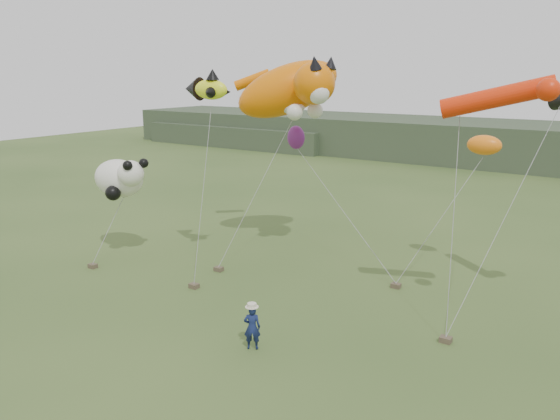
{
  "coord_description": "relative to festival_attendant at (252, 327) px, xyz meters",
  "views": [
    {
      "loc": [
        12.11,
        -12.94,
        8.82
      ],
      "look_at": [
        1.47,
        3.0,
        4.0
      ],
      "focal_mm": 35.0,
      "sensor_mm": 36.0,
      "label": 1
    }
  ],
  "objects": [
    {
      "name": "sandbag_anchors",
      "position": [
        -2.89,
        4.28,
        -0.66
      ],
      "size": [
        16.32,
        5.86,
        0.2
      ],
      "color": "brown",
      "rests_on": "ground"
    },
    {
      "name": "headland",
      "position": [
        -5.39,
        44.55,
        1.17
      ],
      "size": [
        90.0,
        13.0,
        4.0
      ],
      "color": "#2D3D28",
      "rests_on": "ground"
    },
    {
      "name": "misc_kites",
      "position": [
        -0.26,
        11.34,
        4.93
      ],
      "size": [
        11.06,
        1.28,
        1.4
      ],
      "color": "orange",
      "rests_on": "ground"
    },
    {
      "name": "festival_attendant",
      "position": [
        0.0,
        0.0,
        0.0
      ],
      "size": [
        0.66,
        0.59,
        1.51
      ],
      "primitive_type": "imported",
      "rotation": [
        0.0,
        0.0,
        3.68
      ],
      "color": "#141E4B",
      "rests_on": "ground"
    },
    {
      "name": "cat_kite",
      "position": [
        -4.39,
        9.33,
        7.34
      ],
      "size": [
        6.73,
        5.13,
        3.89
      ],
      "color": "orange",
      "rests_on": "ground"
    },
    {
      "name": "fish_kite",
      "position": [
        -6.25,
        5.11,
        7.42
      ],
      "size": [
        2.64,
        1.78,
        1.36
      ],
      "color": "#EEFB1E",
      "rests_on": "ground"
    },
    {
      "name": "ground",
      "position": [
        -2.28,
        -0.14,
        -0.76
      ],
      "size": [
        120.0,
        120.0,
        0.0
      ],
      "primitive_type": "plane",
      "color": "#385123",
      "rests_on": "ground"
    },
    {
      "name": "tube_kites",
      "position": [
        7.09,
        7.13,
        7.34
      ],
      "size": [
        6.16,
        5.1,
        1.48
      ],
      "color": "black",
      "rests_on": "ground"
    },
    {
      "name": "panda_kite",
      "position": [
        -11.0,
        4.2,
        3.14
      ],
      "size": [
        3.27,
        2.11,
        2.03
      ],
      "color": "white",
      "rests_on": "ground"
    }
  ]
}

